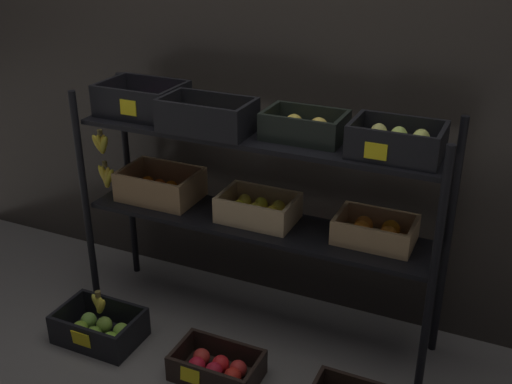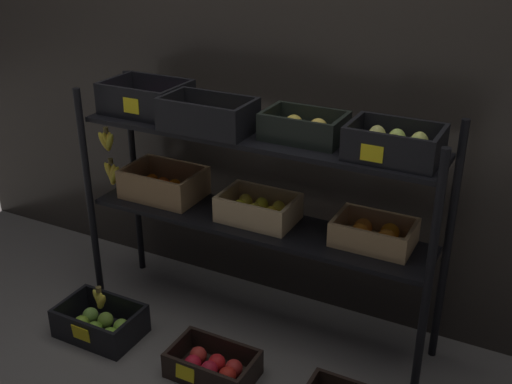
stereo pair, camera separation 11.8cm
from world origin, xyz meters
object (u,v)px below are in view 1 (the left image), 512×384
Objects in this scene: crate_ground_apple_red at (217,368)px; banana_bunch_loose at (99,304)px; display_rack at (252,171)px; crate_ground_apple_green at (100,329)px.

crate_ground_apple_red is 0.59m from banana_bunch_loose.
crate_ground_apple_green is at bearing -145.34° from display_rack.
banana_bunch_loose is at bearing -144.45° from display_rack.
banana_bunch_loose is (-0.55, -0.39, -0.57)m from display_rack.
display_rack is 0.98m from crate_ground_apple_green.
banana_bunch_loose is (-0.57, 0.00, 0.14)m from crate_ground_apple_red.
crate_ground_apple_red is (0.02, -0.39, -0.71)m from display_rack.
crate_ground_apple_red is at bearing -86.60° from display_rack.
banana_bunch_loose reaches higher than crate_ground_apple_red.
crate_ground_apple_green is at bearing 179.79° from crate_ground_apple_red.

